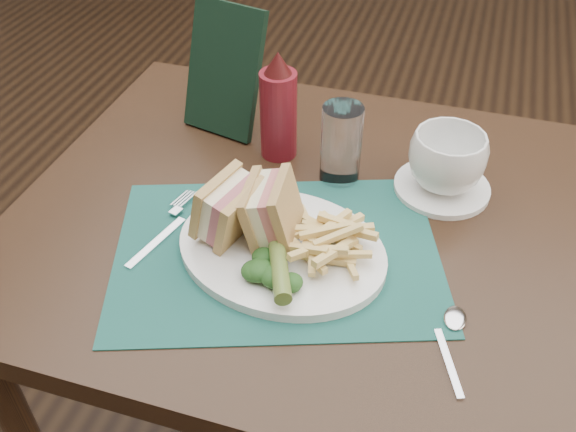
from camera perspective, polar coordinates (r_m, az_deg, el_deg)
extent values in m
plane|color=black|center=(1.85, 5.83, -7.90)|extent=(7.00, 7.00, 0.00)
cube|color=#184F46|center=(0.90, -0.97, -3.30)|extent=(0.54, 0.46, 0.00)
cylinder|color=#516928|center=(0.83, -0.78, -4.48)|extent=(0.07, 0.12, 0.03)
cylinder|color=white|center=(1.04, 13.49, 2.48)|extent=(0.17, 0.17, 0.01)
imported|color=white|center=(1.01, 13.94, 4.77)|extent=(0.16, 0.16, 0.09)
cylinder|color=white|center=(1.01, 4.75, 6.40)|extent=(0.08, 0.08, 0.13)
cube|color=black|center=(1.12, -5.70, 12.78)|extent=(0.15, 0.11, 0.22)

